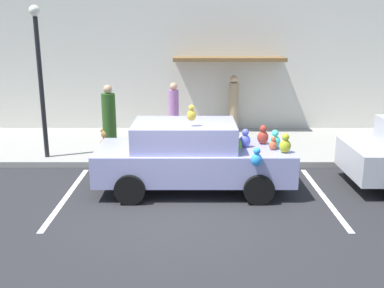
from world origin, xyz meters
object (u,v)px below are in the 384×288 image
(street_lamp_post, at_px, (37,67))
(pedestrian_by_lamp, at_px, (172,112))
(pedestrian_near_shopfront, at_px, (231,105))
(teddy_bear_on_sidewalk, at_px, (104,143))
(plush_covered_car, at_px, (191,155))
(pedestrian_walking_past, at_px, (107,123))

(street_lamp_post, bearing_deg, pedestrian_by_lamp, 34.21)
(street_lamp_post, distance_m, pedestrian_by_lamp, 4.35)
(pedestrian_near_shopfront, bearing_deg, pedestrian_by_lamp, -160.49)
(teddy_bear_on_sidewalk, bearing_deg, plush_covered_car, -43.87)
(pedestrian_near_shopfront, xyz_separation_m, pedestrian_by_lamp, (-1.95, -0.69, -0.08))
(pedestrian_by_lamp, bearing_deg, street_lamp_post, -145.79)
(teddy_bear_on_sidewalk, bearing_deg, pedestrian_by_lamp, 50.03)
(pedestrian_by_lamp, bearing_deg, teddy_bear_on_sidewalk, -129.97)
(pedestrian_near_shopfront, relative_size, pedestrian_by_lamp, 1.09)
(pedestrian_by_lamp, bearing_deg, pedestrian_walking_past, -129.03)
(pedestrian_near_shopfront, height_order, pedestrian_by_lamp, pedestrian_near_shopfront)
(pedestrian_near_shopfront, bearing_deg, pedestrian_walking_past, -142.78)
(street_lamp_post, relative_size, pedestrian_by_lamp, 2.28)
(pedestrian_walking_past, bearing_deg, teddy_bear_on_sidewalk, -154.95)
(teddy_bear_on_sidewalk, height_order, pedestrian_near_shopfront, pedestrian_near_shopfront)
(street_lamp_post, xyz_separation_m, pedestrian_walking_past, (1.68, 0.22, -1.51))
(teddy_bear_on_sidewalk, bearing_deg, pedestrian_near_shopfront, 36.95)
(street_lamp_post, xyz_separation_m, pedestrian_by_lamp, (3.35, 2.28, -1.60))
(pedestrian_near_shopfront, distance_m, pedestrian_walking_past, 4.54)
(pedestrian_near_shopfront, bearing_deg, street_lamp_post, -150.74)
(plush_covered_car, distance_m, teddy_bear_on_sidewalk, 3.28)
(plush_covered_car, height_order, pedestrian_walking_past, pedestrian_walking_past)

